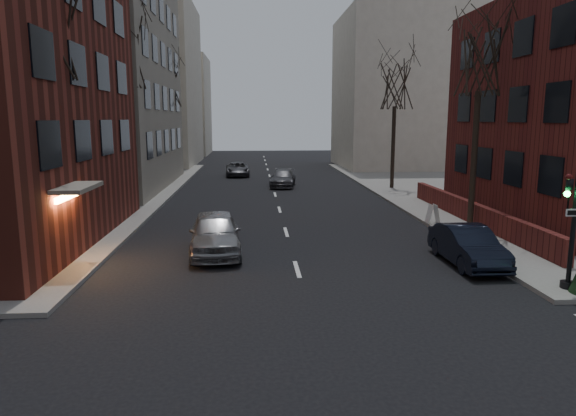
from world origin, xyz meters
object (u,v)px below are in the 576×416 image
Objects in this scene: streetlamp_near at (123,138)px; sandwich_board at (433,214)px; tree_left_c at (166,85)px; car_lane_far at (238,169)px; parked_sedan at (468,246)px; tree_right_b at (395,85)px; traffic_signal at (571,231)px; car_lane_gray at (283,178)px; tree_right_a at (480,56)px; tree_left_a at (43,25)px; streetlamp_far at (178,130)px; car_lane_silver at (215,233)px; tree_left_b at (126,54)px.

sandwich_board is at bearing -11.24° from streetlamp_near.
tree_left_c reaches higher than car_lane_far.
parked_sedan is at bearing -101.86° from sandwich_board.
tree_left_c is at bearing 155.56° from tree_right_b.
traffic_signal is at bearing -92.15° from tree_right_b.
traffic_signal is 26.27m from car_lane_gray.
tree_right_a is (0.86, 9.01, 6.12)m from traffic_signal.
parked_sedan is (14.40, -9.82, -3.53)m from streetlamp_near.
car_lane_gray is 0.98× the size of car_lane_far.
tree_left_a reaches higher than tree_right_b.
streetlamp_far is 28.31m from car_lane_silver.
tree_left_a reaches higher than streetlamp_near.
sandwich_board is (-1.50, -13.08, -6.97)m from tree_right_b.
tree_right_a is 14.31m from car_lane_silver.
tree_left_b reaches higher than tree_right_b.
tree_right_a reaches higher than traffic_signal.
traffic_signal is 0.88× the size of car_lane_far.
traffic_signal is at bearing -16.65° from tree_left_a.
streetlamp_near is (-16.14, 13.01, 2.33)m from traffic_signal.
streetlamp_near reaches higher than car_lane_gray.
tree_right_a is 2.02× the size of car_lane_silver.
sandwich_board is (-1.50, 0.92, -7.41)m from tree_right_a.
tree_right_a is at bearing 12.83° from car_lane_silver.
tree_right_a is at bearing -24.44° from tree_left_b.
car_lane_silver is at bearing -79.37° from streetlamp_far.
streetlamp_far is at bearing 87.85° from tree_left_b.
streetlamp_near is (0.60, -18.00, -3.79)m from tree_left_c.
traffic_signal reaches higher than car_lane_silver.
tree_right_a is 17.87m from streetlamp_near.
tree_right_a is at bearing -34.06° from sandwich_board.
streetlamp_far is 1.38× the size of car_lane_far.
streetlamp_near is 1.47× the size of parked_sedan.
traffic_signal is 0.39× the size of tree_left_a.
parked_sedan is at bearing -97.48° from tree_right_b.
traffic_signal is at bearing -38.87° from streetlamp_near.
car_lane_far is (5.26, 20.04, -3.61)m from streetlamp_near.
car_lane_gray is (-7.14, 25.25, -1.26)m from traffic_signal.
tree_left_b is 2.38× the size of car_lane_far.
tree_left_b is (-16.74, 17.01, 7.00)m from traffic_signal.
tree_right_a is 1.55× the size of streetlamp_far.
car_lane_gray is at bearing 74.91° from car_lane_silver.
tree_left_a is 9.07m from streetlamp_near.
car_lane_silver is 1.08× the size of car_lane_gray.
tree_right_b is (17.60, 18.00, -0.88)m from tree_left_a.
car_lane_far is at bearing 78.20° from tree_left_a.
car_lane_gray is at bearing 53.69° from streetlamp_near.
parked_sedan is (15.00, -13.82, -8.21)m from tree_left_b.
streetlamp_far reaches higher than parked_sedan.
car_lane_gray is (3.82, 19.87, -0.18)m from car_lane_silver.
sandwich_board is (15.50, -23.08, -3.62)m from streetlamp_far.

